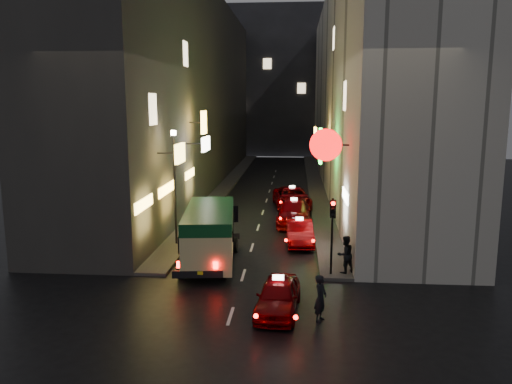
% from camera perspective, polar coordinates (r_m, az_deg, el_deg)
% --- Properties ---
extents(ground, '(120.00, 120.00, 0.00)m').
position_cam_1_polar(ground, '(15.58, -4.98, -19.94)').
color(ground, black).
rests_on(ground, ground).
extents(building_left, '(7.55, 52.00, 18.00)m').
position_cam_1_polar(building_left, '(48.42, -7.89, 11.41)').
color(building_left, '#34322F').
rests_on(building_left, ground).
extents(building_right, '(7.98, 52.00, 18.00)m').
position_cam_1_polar(building_right, '(47.64, 11.65, 11.32)').
color(building_right, beige).
rests_on(building_right, ground).
extents(building_far, '(30.00, 10.00, 22.00)m').
position_cam_1_polar(building_far, '(79.39, 2.98, 12.37)').
color(building_far, '#37383D').
rests_on(building_far, ground).
extents(sidewalk_left, '(1.50, 52.00, 0.15)m').
position_cam_1_polar(sidewalk_left, '(48.37, -3.29, 0.88)').
color(sidewalk_left, '#44423F').
rests_on(sidewalk_left, ground).
extents(sidewalk_right, '(1.50, 52.00, 0.15)m').
position_cam_1_polar(sidewalk_right, '(47.95, 6.83, 0.74)').
color(sidewalk_right, '#44423F').
rests_on(sidewalk_right, ground).
extents(minibus, '(2.98, 6.66, 2.77)m').
position_cam_1_polar(minibus, '(24.48, -5.30, -4.25)').
color(minibus, '#D0C682').
rests_on(minibus, ground).
extents(taxi_near, '(2.34, 4.87, 1.67)m').
position_cam_1_polar(taxi_near, '(19.14, 2.54, -11.49)').
color(taxi_near, '#670003').
rests_on(taxi_near, ground).
extents(taxi_second, '(2.33, 5.09, 1.75)m').
position_cam_1_polar(taxi_second, '(28.13, 4.98, -4.36)').
color(taxi_second, '#670003').
rests_on(taxi_second, ground).
extents(taxi_third, '(2.41, 5.72, 1.98)m').
position_cam_1_polar(taxi_third, '(32.78, 4.35, -2.07)').
color(taxi_third, '#670003').
rests_on(taxi_third, ground).
extents(taxi_far, '(3.03, 5.84, 1.94)m').
position_cam_1_polar(taxi_far, '(37.83, 4.14, -0.46)').
color(taxi_far, '#670003').
rests_on(taxi_far, ground).
extents(pedestrian_crossing, '(0.64, 0.76, 1.96)m').
position_cam_1_polar(pedestrian_crossing, '(18.48, 7.39, -11.61)').
color(pedestrian_crossing, black).
rests_on(pedestrian_crossing, ground).
extents(pedestrian_sidewalk, '(0.87, 0.79, 1.96)m').
position_cam_1_polar(pedestrian_sidewalk, '(23.21, 10.17, -6.76)').
color(pedestrian_sidewalk, black).
rests_on(pedestrian_sidewalk, sidewalk_right).
extents(traffic_light, '(0.26, 0.43, 3.50)m').
position_cam_1_polar(traffic_light, '(22.41, 8.73, -3.19)').
color(traffic_light, black).
rests_on(traffic_light, sidewalk_right).
extents(lamp_post, '(0.28, 0.28, 6.22)m').
position_cam_1_polar(lamp_post, '(27.39, -9.27, 1.41)').
color(lamp_post, black).
rests_on(lamp_post, sidewalk_left).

